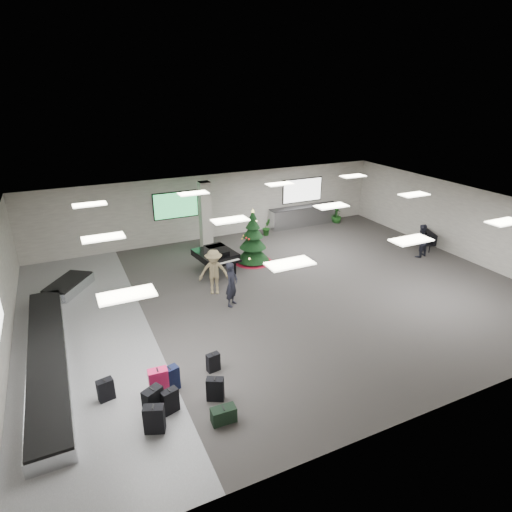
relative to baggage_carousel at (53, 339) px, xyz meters
name	(u,v)px	position (x,y,z in m)	size (l,w,h in m)	color
ground	(281,293)	(7.84, 0.08, -0.21)	(18.00, 18.00, 0.00)	#3D3937
room_envelope	(265,231)	(7.46, 0.75, 2.12)	(18.02, 14.02, 3.21)	#9F9991
baggage_carousel	(53,339)	(0.00, 0.00, 0.00)	(2.28, 9.71, 0.43)	silver
service_counter	(304,216)	(12.84, 6.73, 0.33)	(4.05, 0.65, 1.08)	silver
suitcase_0	(153,402)	(2.10, -4.17, 0.15)	(0.54, 0.45, 0.75)	black
suitcase_1	(170,401)	(2.47, -4.25, 0.10)	(0.45, 0.32, 0.64)	black
pink_suitcase	(159,382)	(2.37, -3.54, 0.16)	(0.50, 0.30, 0.78)	#D71C51
suitcase_3	(213,362)	(3.95, -3.20, 0.05)	(0.38, 0.25, 0.55)	black
navy_suitcase	(171,379)	(2.69, -3.47, 0.12)	(0.48, 0.35, 0.68)	black
suitcase_5	(154,419)	(1.99, -4.71, 0.13)	(0.52, 0.40, 0.71)	black
green_duffel	(224,415)	(3.51, -5.10, -0.02)	(0.59, 0.31, 0.41)	black
suitcase_7	(215,389)	(3.60, -4.30, 0.10)	(0.48, 0.40, 0.64)	black
suitcase_8	(106,390)	(1.14, -3.15, 0.08)	(0.43, 0.29, 0.60)	black
christmas_tree	(253,244)	(8.15, 3.29, 0.62)	(1.70, 1.70, 2.42)	maroon
grand_piano	(216,255)	(6.30, 2.93, 0.54)	(1.65, 2.01, 1.05)	black
bench	(427,238)	(16.30, 1.28, 0.27)	(0.95, 1.43, 0.86)	black
traveler_a	(232,284)	(5.82, 0.03, 0.61)	(0.60, 0.39, 1.64)	black
traveler_b	(214,272)	(5.59, 1.17, 0.65)	(1.12, 0.64, 1.73)	#917F59
traveler_bench	(421,241)	(15.21, 0.63, 0.55)	(0.74, 0.57, 1.52)	black
potted_plant_left	(266,227)	(10.25, 6.17, 0.21)	(0.47, 0.38, 0.85)	#163C13
potted_plant_right	(337,215)	(14.76, 6.35, 0.21)	(0.48, 0.48, 0.85)	#163C13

